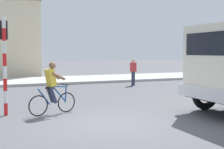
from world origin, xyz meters
name	(u,v)px	position (x,y,z in m)	size (l,w,h in m)	color
ground_plane	(110,122)	(0.00, 0.00, 0.00)	(120.00, 120.00, 0.00)	#56565B
sidewalk_far	(34,81)	(0.00, 13.16, 0.08)	(80.00, 5.00, 0.16)	#ADADA8
cyclist	(52,88)	(-1.29, 1.84, 0.86)	(1.67, 0.66, 1.72)	black
traffic_light_pole	(4,51)	(-2.72, 2.34, 2.07)	(0.24, 0.43, 3.20)	red
pedestrian_near_kerb	(133,72)	(5.23, 8.71, 0.85)	(0.34, 0.22, 1.62)	#2D334C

